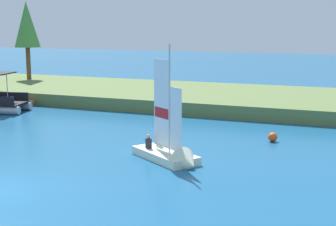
# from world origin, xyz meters

# --- Properties ---
(shore_bank) EXTENTS (80.00, 12.81, 0.96)m
(shore_bank) POSITION_xyz_m (0.00, 24.31, 0.48)
(shore_bank) COLOR #5B703D
(shore_bank) RESTS_ON ground
(shoreline_tree_centre) EXTENTS (2.52, 2.52, 7.58)m
(shoreline_tree_centre) POSITION_xyz_m (-18.81, 26.77, 6.24)
(shoreline_tree_centre) COLOR brown
(shoreline_tree_centre) RESTS_ON shore_bank
(wooden_dock) EXTENTS (1.98, 6.66, 0.42)m
(wooden_dock) POSITION_xyz_m (-12.34, 15.08, 0.21)
(wooden_dock) COLOR brown
(wooden_dock) RESTS_ON ground
(sailboat) EXTENTS (4.25, 3.52, 5.94)m
(sailboat) POSITION_xyz_m (4.88, 6.46, 0.36)
(sailboat) COLOR silver
(sailboat) RESTS_ON ground
(channel_buoy) EXTENTS (0.51, 0.51, 0.51)m
(channel_buoy) POSITION_xyz_m (8.25, 12.53, 0.25)
(channel_buoy) COLOR #E54C19
(channel_buoy) RESTS_ON ground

